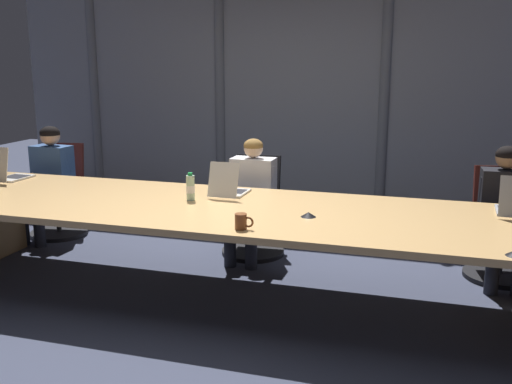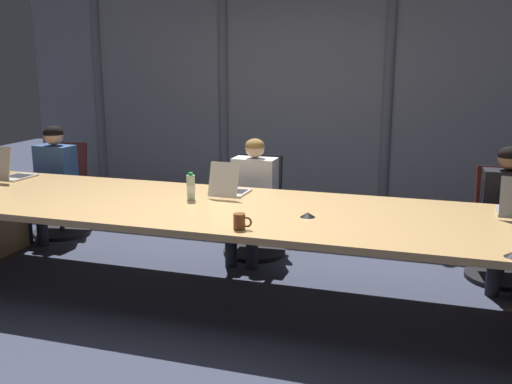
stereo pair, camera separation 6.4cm
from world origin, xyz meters
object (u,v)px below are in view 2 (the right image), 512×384
at_px(office_chair_left_end, 63,200).
at_px(person_center, 507,208).
at_px(person_left_end, 51,174).
at_px(office_chair_left_mid, 256,217).
at_px(water_bottle_primary, 191,188).
at_px(laptop_left_end, 12,173).
at_px(office_chair_center, 503,238).
at_px(person_left_mid, 252,192).
at_px(laptop_left_mid, 230,188).
at_px(coffee_mug_near, 240,221).
at_px(conference_mic_middle, 308,215).

bearing_deg(office_chair_left_end, person_center, 78.74).
distance_m(office_chair_left_end, person_left_end, 0.35).
relative_size(office_chair_left_mid, water_bottle_primary, 4.15).
distance_m(laptop_left_end, office_chair_center, 4.46).
bearing_deg(person_left_end, person_left_mid, 94.07).
height_order(laptop_left_end, laptop_left_mid, laptop_left_end).
bearing_deg(coffee_mug_near, office_chair_center, 42.46).
height_order(laptop_left_mid, office_chair_left_end, laptop_left_mid).
xyz_separation_m(office_chair_center, conference_mic_middle, (-1.44, -1.21, 0.40)).
bearing_deg(coffee_mug_near, laptop_left_mid, 113.95).
bearing_deg(person_left_mid, coffee_mug_near, 15.95).
relative_size(office_chair_center, person_left_end, 0.80).
bearing_deg(person_center, laptop_left_mid, -78.37).
distance_m(laptop_left_end, laptop_left_mid, 2.17).
bearing_deg(office_chair_left_end, laptop_left_end, -8.15).
distance_m(water_bottle_primary, coffee_mug_near, 0.92).
distance_m(office_chair_center, person_center, 0.34).
height_order(laptop_left_mid, coffee_mug_near, laptop_left_mid).
relative_size(office_chair_center, water_bottle_primary, 4.18).
distance_m(office_chair_left_end, conference_mic_middle, 3.22).
bearing_deg(laptop_left_mid, person_center, -73.91).
xyz_separation_m(office_chair_left_end, person_center, (4.38, -0.16, 0.30)).
bearing_deg(laptop_left_mid, conference_mic_middle, -120.62).
distance_m(laptop_left_mid, person_left_mid, 0.59).
xyz_separation_m(office_chair_left_mid, office_chair_center, (2.21, 0.00, 0.00)).
bearing_deg(office_chair_left_end, office_chair_center, 80.82).
bearing_deg(person_left_mid, laptop_left_end, -74.13).
distance_m(office_chair_center, person_left_end, 4.41).
relative_size(office_chair_left_end, person_left_end, 0.82).
xyz_separation_m(laptop_left_mid, office_chair_left_end, (-2.18, 0.74, -0.43)).
relative_size(laptop_left_mid, person_center, 0.35).
distance_m(person_center, coffee_mug_near, 2.33).
bearing_deg(conference_mic_middle, laptop_left_mid, 147.97).
xyz_separation_m(office_chair_left_end, water_bottle_primary, (1.95, -0.99, 0.48)).
relative_size(laptop_left_mid, person_left_end, 0.34).
height_order(laptop_left_end, conference_mic_middle, laptop_left_end).
relative_size(water_bottle_primary, conference_mic_middle, 2.04).
height_order(person_left_end, coffee_mug_near, person_left_end).
distance_m(office_chair_left_end, coffee_mug_near, 3.10).
distance_m(coffee_mug_near, conference_mic_middle, 0.57).
distance_m(office_chair_left_mid, office_chair_center, 2.21).
distance_m(office_chair_left_mid, person_left_end, 2.21).
height_order(office_chair_left_end, water_bottle_primary, office_chair_left_end).
bearing_deg(person_left_end, laptop_left_mid, 79.39).
bearing_deg(water_bottle_primary, coffee_mug_near, -45.73).
bearing_deg(water_bottle_primary, laptop_left_end, 172.75).
bearing_deg(person_left_mid, laptop_left_mid, 0.28).
bearing_deg(conference_mic_middle, laptop_left_end, 170.85).
xyz_separation_m(water_bottle_primary, coffee_mug_near, (0.64, -0.66, -0.05)).
distance_m(laptop_left_mid, office_chair_left_mid, 0.86).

